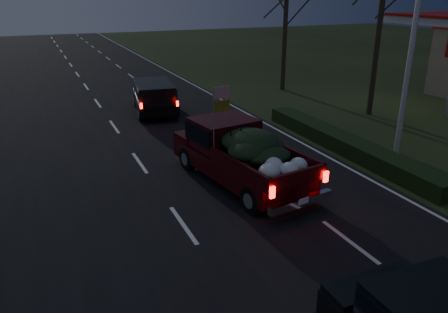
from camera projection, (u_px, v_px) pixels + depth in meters
name	position (u px, v px, depth m)	size (l,w,h in m)	color
ground	(183.00, 225.00, 11.88)	(120.00, 120.00, 0.00)	black
road_asphalt	(183.00, 225.00, 11.87)	(14.00, 120.00, 0.02)	black
hedge_row	(345.00, 144.00, 17.28)	(1.00, 10.00, 0.60)	black
light_pole	(418.00, 6.00, 15.22)	(0.50, 0.90, 9.16)	silver
bare_tree_far	(286.00, 4.00, 26.33)	(3.60, 3.60, 7.00)	black
pickup_truck	(240.00, 151.00, 14.22)	(2.94, 5.85, 2.93)	#3B080B
lead_suv	(154.00, 94.00, 22.46)	(2.56, 4.78, 1.31)	black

